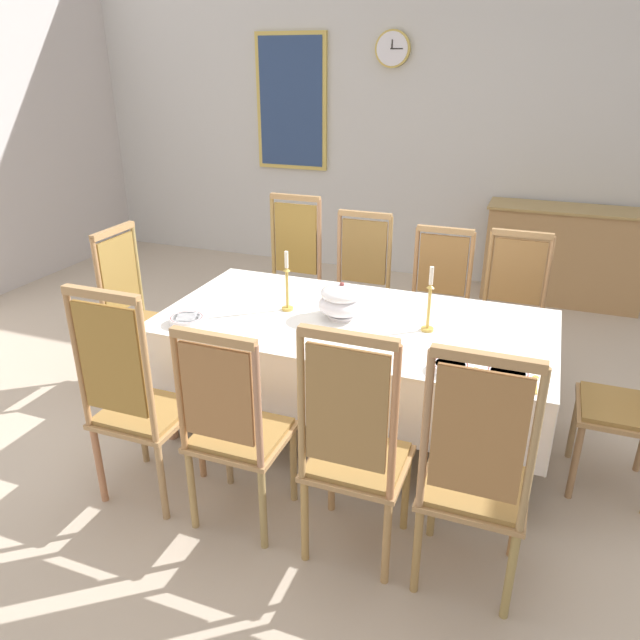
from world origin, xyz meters
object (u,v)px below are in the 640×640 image
at_px(chair_north_b, 358,289).
at_px(bowl_far_left, 187,320).
at_px(chair_south_b, 234,427).
at_px(spoon_primary, 536,380).
at_px(chair_south_d, 475,475).
at_px(chair_head_west, 139,312).
at_px(bowl_near_left, 508,375).
at_px(chair_north_a, 290,276).
at_px(spoon_secondary, 475,372).
at_px(chair_north_c, 437,302).
at_px(candlestick_west, 287,287).
at_px(chair_south_a, 134,398).
at_px(mounted_clock, 393,49).
at_px(framed_painting, 291,103).
at_px(bowl_near_right, 450,367).
at_px(dining_table, 354,332).
at_px(chair_north_d, 512,311).
at_px(soup_tureen, 342,301).
at_px(candlestick_east, 429,305).
at_px(sideboard, 563,255).
at_px(chair_south_c, 354,448).

xyz_separation_m(chair_north_b, bowl_far_left, (-0.60, -1.36, 0.21)).
bearing_deg(chair_south_b, spoon_primary, 24.22).
relative_size(chair_south_d, chair_head_west, 1.04).
relative_size(chair_north_b, bowl_near_left, 5.75).
bearing_deg(chair_north_a, spoon_secondary, 138.58).
bearing_deg(chair_north_c, chair_south_b, 73.03).
bearing_deg(candlestick_west, bowl_far_left, -138.99).
height_order(chair_south_b, chair_north_b, chair_north_b).
height_order(chair_south_a, candlestick_west, chair_south_a).
height_order(chair_north_c, bowl_near_left, chair_north_c).
distance_m(mounted_clock, framed_painting, 1.18).
bearing_deg(chair_north_c, candlestick_west, 52.70).
xyz_separation_m(candlestick_west, bowl_near_right, (1.04, -0.43, -0.12)).
relative_size(dining_table, chair_south_a, 1.83).
height_order(chair_north_d, bowl_near_left, chair_north_d).
height_order(soup_tureen, candlestick_west, candlestick_west).
distance_m(candlestick_east, spoon_primary, 0.72).
bearing_deg(framed_painting, chair_south_d, -58.03).
relative_size(dining_table, spoon_primary, 12.46).
height_order(chair_north_b, chair_north_c, chair_north_b).
distance_m(chair_south_b, spoon_primary, 1.43).
bearing_deg(dining_table, candlestick_east, 0.00).
xyz_separation_m(candlestick_west, sideboard, (1.59, 2.82, -0.45)).
relative_size(bowl_near_right, spoon_primary, 0.98).
height_order(chair_head_west, soup_tureen, chair_head_west).
distance_m(chair_south_b, framed_painting, 4.44).
bearing_deg(candlestick_west, bowl_near_left, -17.57).
xyz_separation_m(dining_table, chair_south_a, (-0.83, -0.97, -0.08)).
bearing_deg(bowl_near_left, candlestick_east, 138.18).
bearing_deg(spoon_secondary, mounted_clock, 109.04).
bearing_deg(chair_north_c, chair_north_a, -0.44).
bearing_deg(soup_tureen, bowl_near_left, -23.21).
height_order(chair_north_c, bowl_near_right, chair_north_c).
height_order(chair_south_a, mounted_clock, mounted_clock).
bearing_deg(chair_south_c, chair_head_west, 152.02).
relative_size(chair_north_d, bowl_far_left, 5.67).
bearing_deg(bowl_far_left, bowl_near_right, -1.50).
distance_m(dining_table, bowl_near_right, 0.76).
bearing_deg(sideboard, chair_south_d, 84.88).
bearing_deg(dining_table, chair_north_d, 49.50).
xyz_separation_m(chair_south_b, mounted_clock, (-0.36, 4.03, 1.68)).
xyz_separation_m(chair_north_b, bowl_near_right, (0.90, -1.40, 0.21)).
bearing_deg(chair_north_c, spoon_secondary, 107.17).
relative_size(candlestick_west, mounted_clock, 1.07).
xyz_separation_m(candlestick_east, bowl_near_right, (0.20, -0.43, -0.13)).
distance_m(bowl_near_right, sideboard, 3.31).
bearing_deg(bowl_near_left, candlestick_west, 162.43).
xyz_separation_m(candlestick_west, bowl_far_left, (-0.45, -0.39, -0.12)).
xyz_separation_m(chair_north_d, bowl_far_left, (-1.70, -1.36, 0.22)).
distance_m(bowl_near_right, spoon_secondary, 0.12).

